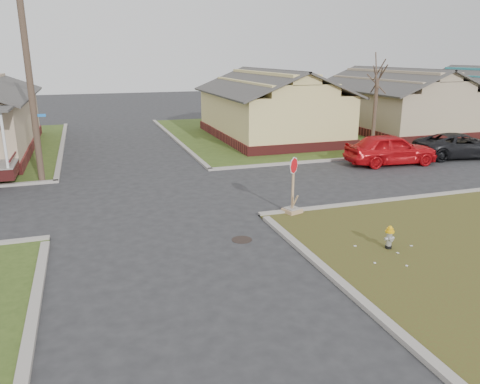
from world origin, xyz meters
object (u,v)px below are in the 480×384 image
object	(u,v)px
stop_sign	(292,201)
dark_pickup	(460,145)
utility_pole	(29,77)
red_sedan	(391,149)
fire_hydrant	(389,236)

from	to	relation	value
stop_sign	dark_pickup	world-z (taller)	stop_sign
utility_pole	stop_sign	distance (m)	12.45
stop_sign	red_sedan	xyz separation A→B (m)	(8.20, 5.67, 0.32)
utility_pole	dark_pickup	xyz separation A→B (m)	(21.87, -1.72, -3.98)
utility_pole	dark_pickup	bearing A→B (deg)	-4.50
utility_pole	fire_hydrant	distance (m)	15.99
dark_pickup	fire_hydrant	bearing A→B (deg)	139.62
fire_hydrant	dark_pickup	distance (m)	15.18
red_sedan	dark_pickup	xyz separation A→B (m)	(4.73, 0.22, -0.13)
fire_hydrant	dark_pickup	world-z (taller)	dark_pickup
fire_hydrant	stop_sign	distance (m)	4.12
fire_hydrant	dark_pickup	bearing A→B (deg)	41.68
fire_hydrant	stop_sign	bearing A→B (deg)	110.52
utility_pole	dark_pickup	distance (m)	22.30
utility_pole	red_sedan	bearing A→B (deg)	-6.45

